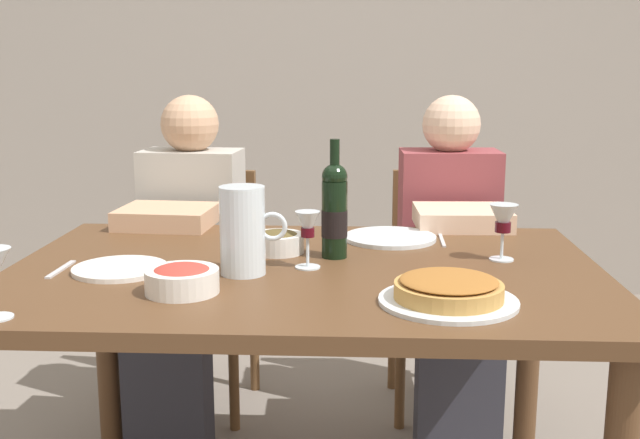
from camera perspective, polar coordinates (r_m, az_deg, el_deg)
The scene contains 19 objects.
back_wall at distance 4.25m, azimuth 1.16°, elevation 13.35°, with size 8.00×0.10×2.80m, color #A3998E.
dining_table at distance 1.97m, azimuth -1.13°, elevation -6.14°, with size 1.50×1.00×0.76m.
wine_bottle at distance 2.02m, azimuth 1.08°, elevation 0.71°, with size 0.07×0.07×0.31m.
water_pitcher at distance 1.87m, azimuth -5.73°, elevation -1.20°, with size 0.16×0.11×0.22m.
baked_tart at distance 1.68m, azimuth 9.52°, elevation -5.25°, with size 0.30×0.30×0.06m.
salad_bowl at distance 1.75m, azimuth -10.21°, elevation -4.32°, with size 0.17×0.17×0.07m.
olive_bowl at distance 2.09m, azimuth -3.15°, elevation -1.61°, with size 0.14×0.14×0.06m.
wine_glass_left_diner at distance 2.05m, azimuth 13.44°, elevation -0.12°, with size 0.07×0.07×0.15m.
wine_glass_right_diner at distance 1.92m, azimuth -0.93°, elevation -0.63°, with size 0.06×0.06×0.15m.
dinner_plate_left_setting at distance 1.97m, azimuth -14.62°, elevation -3.56°, with size 0.23×0.23×0.01m, color white.
dinner_plate_right_setting at distance 2.25m, azimuth 5.23°, elevation -1.34°, with size 0.27×0.27×0.01m, color silver.
fork_left_setting at distance 2.02m, azimuth -18.68°, elevation -3.52°, with size 0.16×0.01×0.01m, color silver.
knife_left_setting at distance 1.93m, azimuth -10.36°, elevation -3.78°, with size 0.18×0.01×0.01m, color silver.
knife_right_setting at distance 2.27m, azimuth 9.02°, elevation -1.46°, with size 0.18×0.01×0.01m, color silver.
spoon_right_setting at distance 2.25m, azimuth 1.42°, elevation -1.39°, with size 0.16×0.01×0.01m, color silver.
chair_left at distance 2.92m, azimuth -8.63°, elevation -3.91°, with size 0.43×0.43×0.87m.
diner_left at distance 2.67m, azimuth -10.03°, elevation -2.77°, with size 0.36×0.52×1.16m.
chair_right at distance 2.91m, azimuth 9.02°, elevation -3.96°, with size 0.41×0.41×0.87m.
diner_right at distance 2.65m, azimuth 9.77°, elevation -2.84°, with size 0.35×0.51×1.16m.
Camera 1 is at (0.14, -1.88, 1.27)m, focal length 43.13 mm.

